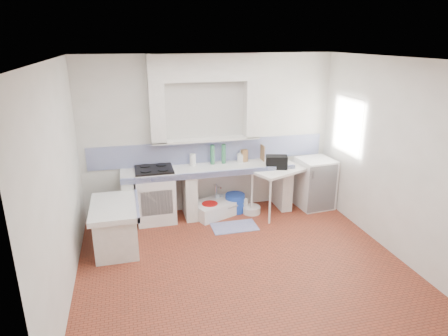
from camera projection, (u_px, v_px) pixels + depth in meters
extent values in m
plane|color=maroon|center=(241.00, 263.00, 5.53)|extent=(4.50, 4.50, 0.00)
plane|color=white|center=(245.00, 59.00, 4.65)|extent=(4.50, 4.50, 0.00)
plane|color=white|center=(210.00, 135.00, 6.93)|extent=(4.50, 0.00, 4.50)
plane|color=white|center=(312.00, 244.00, 3.25)|extent=(4.50, 0.00, 4.50)
plane|color=white|center=(59.00, 185.00, 4.57)|extent=(0.00, 4.50, 4.50)
plane|color=white|center=(392.00, 157.00, 5.62)|extent=(0.00, 4.50, 4.50)
cube|color=white|center=(205.00, 68.00, 6.42)|extent=(1.90, 0.25, 0.45)
cube|color=#3A2312|center=(358.00, 126.00, 6.70)|extent=(0.35, 0.86, 1.06)
cube|color=white|center=(352.00, 104.00, 6.54)|extent=(0.01, 0.84, 0.24)
cube|color=white|center=(209.00, 169.00, 6.80)|extent=(3.00, 0.60, 0.08)
cube|color=navy|center=(212.00, 174.00, 6.54)|extent=(3.00, 0.04, 0.10)
cube|color=white|center=(129.00, 201.00, 6.62)|extent=(0.20, 0.55, 0.82)
cube|color=white|center=(190.00, 195.00, 6.86)|extent=(0.20, 0.55, 0.82)
cube|color=white|center=(282.00, 186.00, 7.27)|extent=(0.20, 0.55, 0.82)
cube|color=white|center=(114.00, 207.00, 5.76)|extent=(0.70, 1.10, 0.08)
cube|color=white|center=(117.00, 228.00, 5.87)|extent=(0.60, 1.00, 0.62)
cube|color=navy|center=(137.00, 205.00, 5.83)|extent=(0.04, 1.10, 0.10)
cube|color=navy|center=(211.00, 151.00, 7.01)|extent=(4.27, 0.03, 0.40)
cube|color=white|center=(155.00, 195.00, 6.73)|extent=(0.65, 0.63, 0.92)
cube|color=white|center=(218.00, 208.00, 7.06)|extent=(1.07, 0.84, 0.23)
cube|color=white|center=(279.00, 191.00, 7.02)|extent=(1.15, 0.91, 0.04)
cube|color=white|center=(315.00, 183.00, 7.27)|extent=(0.65, 0.65, 0.93)
cylinder|color=red|center=(210.00, 210.00, 6.91)|extent=(0.31, 0.31, 0.27)
cylinder|color=#C93606|center=(222.00, 207.00, 7.07)|extent=(0.30, 0.30, 0.25)
cylinder|color=blue|center=(235.00, 203.00, 7.14)|extent=(0.44, 0.44, 0.34)
cylinder|color=white|center=(252.00, 210.00, 7.10)|extent=(0.34, 0.34, 0.13)
cylinder|color=silver|center=(217.00, 203.00, 7.16)|extent=(0.10, 0.10, 0.32)
cylinder|color=silver|center=(222.00, 202.00, 7.22)|extent=(0.09, 0.09, 0.29)
cube|color=black|center=(277.00, 162.00, 6.86)|extent=(0.41, 0.31, 0.23)
cylinder|color=#30734B|center=(212.00, 155.00, 6.90)|extent=(0.09, 0.09, 0.35)
cylinder|color=#30734B|center=(224.00, 154.00, 6.94)|extent=(0.10, 0.10, 0.35)
cube|color=olive|center=(244.00, 156.00, 7.05)|extent=(0.13, 0.11, 0.22)
cube|color=olive|center=(263.00, 153.00, 7.13)|extent=(0.02, 0.21, 0.28)
cylinder|color=white|center=(193.00, 160.00, 6.83)|extent=(0.11, 0.11, 0.21)
imported|color=white|center=(240.00, 156.00, 7.04)|extent=(0.12, 0.12, 0.22)
cube|color=#3D4396|center=(234.00, 227.00, 6.58)|extent=(0.76, 0.44, 0.01)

